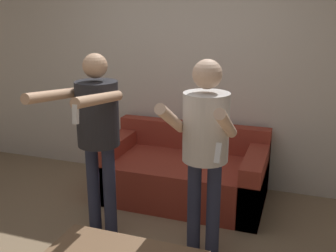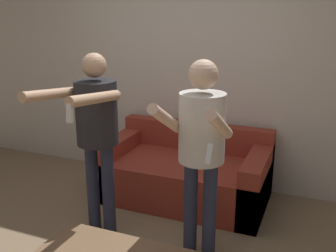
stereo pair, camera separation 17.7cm
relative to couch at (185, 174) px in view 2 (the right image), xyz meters
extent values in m
cube|color=silver|center=(-0.18, 0.51, 1.08)|extent=(6.40, 0.06, 2.70)
cube|color=#9E3828|center=(0.00, -0.03, -0.05)|extent=(1.72, 0.95, 0.43)
cube|color=#9E3828|center=(0.00, 0.36, 0.32)|extent=(1.72, 0.16, 0.30)
cube|color=#9E3828|center=(-0.76, -0.03, 0.03)|extent=(0.20, 0.95, 0.60)
cube|color=#9E3828|center=(0.76, -0.03, 0.03)|extent=(0.20, 0.95, 0.60)
cylinder|color=#282D47|center=(-0.54, -0.93, 0.16)|extent=(0.11, 0.11, 0.85)
cylinder|color=#282D47|center=(-0.38, -0.93, 0.16)|extent=(0.11, 0.11, 0.85)
cylinder|color=#232328|center=(-0.46, -0.93, 0.85)|extent=(0.35, 0.35, 0.54)
sphere|color=tan|center=(-0.46, -0.93, 1.25)|extent=(0.20, 0.20, 0.20)
cylinder|color=tan|center=(-0.66, -1.25, 1.06)|extent=(0.08, 0.64, 0.15)
cylinder|color=tan|center=(-0.26, -1.25, 1.06)|extent=(0.08, 0.64, 0.15)
cube|color=white|center=(-0.26, -1.56, 1.02)|extent=(0.04, 0.04, 0.13)
cylinder|color=#282D47|center=(0.38, -0.93, 0.15)|extent=(0.11, 0.11, 0.83)
cylinder|color=#282D47|center=(0.54, -0.93, 0.15)|extent=(0.11, 0.11, 0.83)
cylinder|color=silver|center=(0.46, -0.93, 0.83)|extent=(0.35, 0.35, 0.53)
sphere|color=beige|center=(0.46, -0.93, 1.23)|extent=(0.22, 0.22, 0.22)
cylinder|color=beige|center=(0.26, -1.17, 0.93)|extent=(0.08, 0.50, 0.33)
cylinder|color=beige|center=(0.66, -1.17, 0.93)|extent=(0.08, 0.50, 0.33)
cube|color=white|center=(0.66, -1.40, 0.81)|extent=(0.04, 0.09, 0.13)
cylinder|color=#846042|center=(-0.41, -1.44, -0.11)|extent=(0.04, 0.04, 0.32)
camera|label=1|loc=(1.13, -3.71, 1.67)|focal=42.00mm
camera|label=2|loc=(1.30, -3.65, 1.67)|focal=42.00mm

